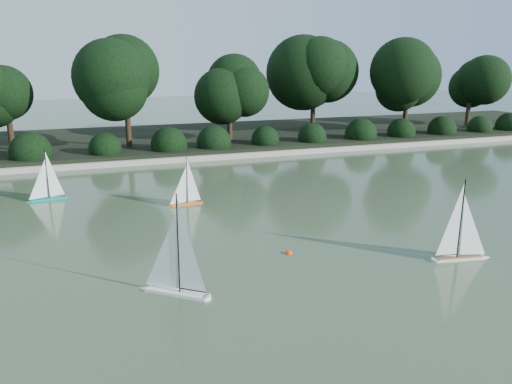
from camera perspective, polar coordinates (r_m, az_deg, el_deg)
ground at (r=9.67m, az=10.78°, el=-6.10°), size 80.00×80.00×0.00m
pond_coping at (r=17.71m, az=-3.89°, el=4.06°), size 40.00×0.35×0.18m
far_bank at (r=21.52m, az=-6.79°, el=6.10°), size 40.00×8.00×0.30m
tree_line at (r=20.09m, az=-2.48°, el=12.70°), size 26.31×3.93×4.39m
shrub_hedge at (r=18.50m, az=-4.67°, el=5.65°), size 29.10×1.10×1.10m
sailboat_white_a at (r=7.70m, az=-9.71°, el=-9.58°), size 1.05×0.90×1.68m
sailboat_white_b at (r=9.56m, az=22.73°, el=-5.76°), size 1.15×0.36×1.56m
sailboat_orange at (r=12.17m, az=-8.32°, el=-0.60°), size 0.93×0.22×1.26m
sailboat_teal at (r=13.53m, az=-23.06°, el=-0.01°), size 1.00×0.29×1.37m
race_buoy at (r=9.17m, az=3.76°, el=-7.05°), size 0.13×0.13×0.13m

